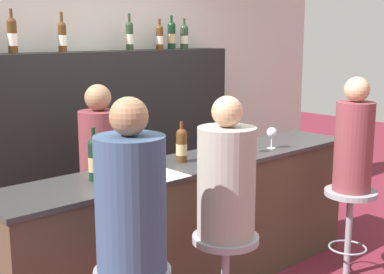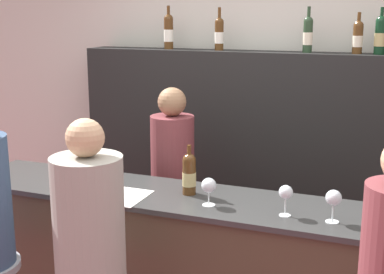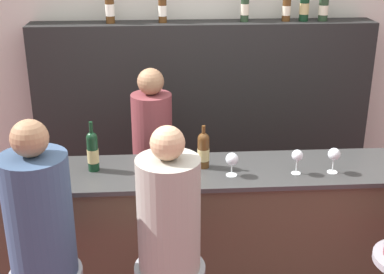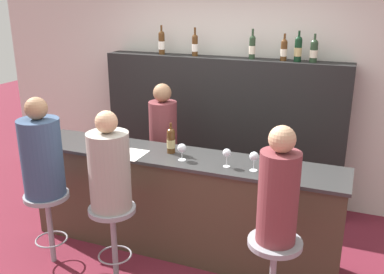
% 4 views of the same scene
% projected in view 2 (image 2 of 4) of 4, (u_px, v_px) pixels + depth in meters
% --- Properties ---
extents(wall_back, '(6.40, 0.05, 2.60)m').
position_uv_depth(wall_back, '(267.00, 103.00, 4.26)').
color(wall_back, beige).
rests_on(wall_back, ground_plane).
extents(back_bar_cabinet, '(2.84, 0.28, 1.72)m').
position_uv_depth(back_bar_cabinet, '(258.00, 163.00, 4.16)').
color(back_bar_cabinet, black).
rests_on(back_bar_cabinet, ground_plane).
extents(wine_bottle_counter_0, '(0.07, 0.07, 0.33)m').
position_uv_depth(wine_bottle_counter_0, '(82.00, 159.00, 3.30)').
color(wine_bottle_counter_0, black).
rests_on(wine_bottle_counter_0, bar_counter).
extents(wine_bottle_counter_1, '(0.08, 0.08, 0.29)m').
position_uv_depth(wine_bottle_counter_1, '(189.00, 174.00, 3.05)').
color(wine_bottle_counter_1, '#4C2D14').
rests_on(wine_bottle_counter_1, bar_counter).
extents(wine_bottle_backbar_0, '(0.07, 0.07, 0.34)m').
position_uv_depth(wine_bottle_backbar_0, '(169.00, 31.00, 4.20)').
color(wine_bottle_backbar_0, '#4C2D14').
rests_on(wine_bottle_backbar_0, back_bar_cabinet).
extents(wine_bottle_backbar_1, '(0.07, 0.07, 0.32)m').
position_uv_depth(wine_bottle_backbar_1, '(219.00, 33.00, 4.05)').
color(wine_bottle_backbar_1, '#4C2D14').
rests_on(wine_bottle_backbar_1, back_bar_cabinet).
extents(wine_bottle_backbar_2, '(0.07, 0.07, 0.32)m').
position_uv_depth(wine_bottle_backbar_2, '(308.00, 34.00, 3.81)').
color(wine_bottle_backbar_2, '#233823').
rests_on(wine_bottle_backbar_2, back_bar_cabinet).
extents(wine_bottle_backbar_3, '(0.07, 0.07, 0.28)m').
position_uv_depth(wine_bottle_backbar_3, '(358.00, 37.00, 3.69)').
color(wine_bottle_backbar_3, '#4C2D14').
rests_on(wine_bottle_backbar_3, back_bar_cabinet).
extents(wine_bottle_backbar_4, '(0.08, 0.08, 0.32)m').
position_uv_depth(wine_bottle_backbar_4, '(380.00, 35.00, 3.64)').
color(wine_bottle_backbar_4, black).
rests_on(wine_bottle_backbar_4, back_bar_cabinet).
extents(wine_glass_0, '(0.08, 0.08, 0.15)m').
position_uv_depth(wine_glass_0, '(209.00, 186.00, 2.87)').
color(wine_glass_0, silver).
rests_on(wine_glass_0, bar_counter).
extents(wine_glass_1, '(0.07, 0.07, 0.16)m').
position_uv_depth(wine_glass_1, '(286.00, 193.00, 2.72)').
color(wine_glass_1, silver).
rests_on(wine_glass_1, bar_counter).
extents(wine_glass_2, '(0.08, 0.08, 0.17)m').
position_uv_depth(wine_glass_2, '(334.00, 199.00, 2.63)').
color(wine_glass_2, silver).
rests_on(wine_glass_2, bar_counter).
extents(tasting_menu, '(0.21, 0.30, 0.00)m').
position_uv_depth(tasting_menu, '(127.00, 197.00, 3.02)').
color(tasting_menu, white).
rests_on(tasting_menu, bar_counter).
extents(guest_seated_middle, '(0.34, 0.34, 0.84)m').
position_uv_depth(guest_seated_middle, '(89.00, 217.00, 2.54)').
color(guest_seated_middle, gray).
rests_on(guest_seated_middle, bar_stool_middle).
extents(bartender, '(0.30, 0.30, 1.52)m').
position_uv_depth(bartender, '(173.00, 203.00, 3.74)').
color(bartender, brown).
rests_on(bartender, ground_plane).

